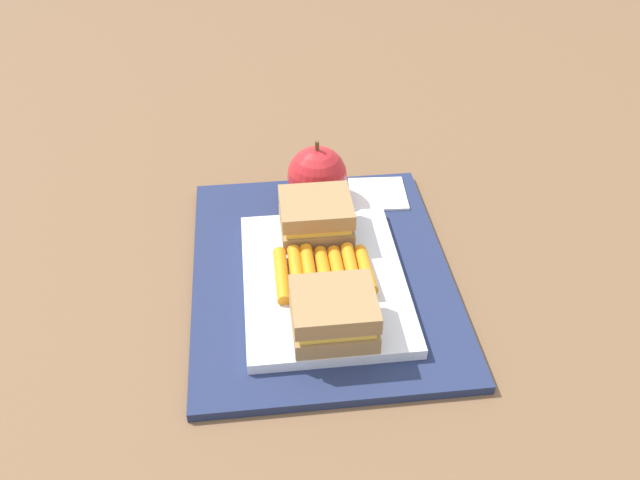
# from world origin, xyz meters

# --- Properties ---
(ground_plane) EXTENTS (2.40, 2.40, 0.00)m
(ground_plane) POSITION_xyz_m (0.00, 0.00, 0.00)
(ground_plane) COLOR brown
(lunchbag_mat) EXTENTS (0.36, 0.28, 0.01)m
(lunchbag_mat) POSITION_xyz_m (0.00, 0.00, 0.01)
(lunchbag_mat) COLOR navy
(lunchbag_mat) RESTS_ON ground_plane
(food_tray) EXTENTS (0.23, 0.17, 0.01)m
(food_tray) POSITION_xyz_m (-0.03, 0.00, 0.02)
(food_tray) COLOR white
(food_tray) RESTS_ON lunchbag_mat
(sandwich_half_left) EXTENTS (0.07, 0.08, 0.04)m
(sandwich_half_left) POSITION_xyz_m (-0.10, 0.00, 0.04)
(sandwich_half_left) COLOR #9E7A4C
(sandwich_half_left) RESTS_ON food_tray
(sandwich_half_right) EXTENTS (0.07, 0.08, 0.04)m
(sandwich_half_right) POSITION_xyz_m (0.05, 0.00, 0.04)
(sandwich_half_right) COLOR #9E7A4C
(sandwich_half_right) RESTS_ON food_tray
(carrot_sticks_bundle) EXTENTS (0.08, 0.10, 0.02)m
(carrot_sticks_bundle) POSITION_xyz_m (-0.03, 0.00, 0.03)
(carrot_sticks_bundle) COLOR orange
(carrot_sticks_bundle) RESTS_ON food_tray
(apple) EXTENTS (0.07, 0.07, 0.08)m
(apple) POSITION_xyz_m (0.13, -0.01, 0.05)
(apple) COLOR red
(apple) RESTS_ON lunchbag_mat
(paper_napkin) EXTENTS (0.07, 0.07, 0.00)m
(paper_napkin) POSITION_xyz_m (0.14, -0.09, 0.01)
(paper_napkin) COLOR white
(paper_napkin) RESTS_ON lunchbag_mat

